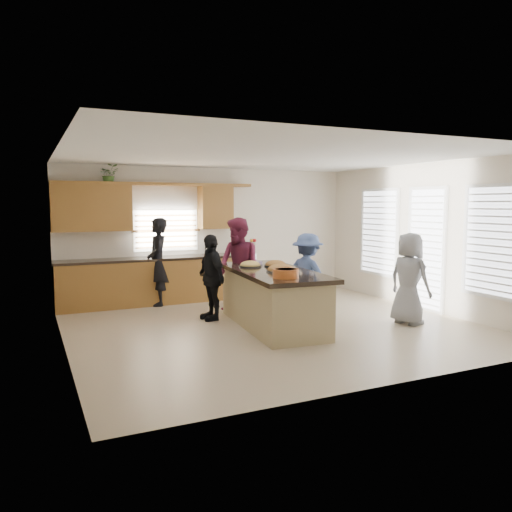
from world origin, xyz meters
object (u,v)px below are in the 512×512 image
island (273,300)px  woman_left_front (211,277)px  woman_left_back (158,262)px  woman_left_mid (239,267)px  salad_bowl (286,273)px  woman_right_back (308,275)px  woman_right_front (409,279)px

island → woman_left_front: (-0.75, 0.91, 0.30)m
island → woman_left_front: woman_left_front is taller
woman_left_back → woman_left_front: size_ratio=1.17×
woman_left_back → woman_left_front: woman_left_back is taller
woman_left_back → woman_left_mid: 1.86m
island → woman_left_front: bearing=134.7°
woman_left_mid → woman_left_front: woman_left_mid is taller
salad_bowl → island: bearing=75.4°
salad_bowl → woman_right_back: (1.13, 1.27, -0.27)m
woman_left_mid → woman_right_front: 2.99m
salad_bowl → woman_right_back: 1.72m
island → woman_right_front: woman_right_front is taller
woman_right_front → woman_left_front: bearing=47.0°
island → woman_right_back: bearing=28.9°
salad_bowl → woman_right_front: (2.40, 0.06, -0.25)m
woman_left_front → woman_right_back: (1.65, -0.52, 0.00)m
salad_bowl → woman_left_back: (-1.06, 3.41, -0.15)m
island → woman_left_front: 1.22m
woman_left_front → woman_left_mid: bearing=98.5°
salad_bowl → woman_right_back: size_ratio=0.25×
woman_left_mid → island: bearing=-9.3°
woman_left_mid → woman_left_front: 0.62m
island → salad_bowl: size_ratio=7.28×
woman_left_mid → woman_right_front: bearing=33.4°
woman_left_back → woman_right_back: (2.19, -2.14, -0.12)m
island → woman_left_back: 2.88m
woman_left_back → woman_left_front: (0.54, -1.62, -0.13)m
woman_left_mid → woman_left_back: bearing=-160.7°
island → woman_left_back: woman_left_back is taller
woman_left_front → woman_left_back: bearing=-166.4°
woman_left_mid → woman_right_back: size_ratio=1.18×
woman_left_mid → woman_right_back: bearing=40.2°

